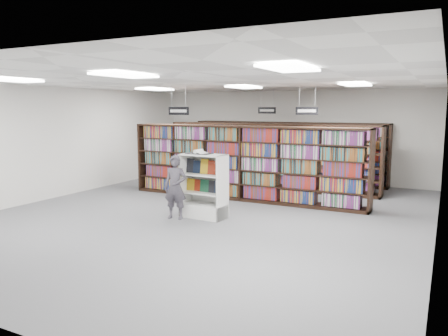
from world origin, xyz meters
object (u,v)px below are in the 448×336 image
at_px(open_book, 199,152).
at_px(shopper, 175,187).
at_px(bookshelf_row_near, 244,163).
at_px(endcap_display, 204,196).

relative_size(open_book, shopper, 0.40).
height_order(bookshelf_row_near, shopper, bookshelf_row_near).
relative_size(endcap_display, shopper, 1.01).
bearing_deg(bookshelf_row_near, endcap_display, -89.64).
bearing_deg(open_book, bookshelf_row_near, 89.79).
bearing_deg(bookshelf_row_near, open_book, -92.83).
xyz_separation_m(endcap_display, open_book, (-0.13, -0.03, 1.05)).
xyz_separation_m(endcap_display, shopper, (-0.53, -0.44, 0.25)).
bearing_deg(open_book, shopper, -131.61).
height_order(bookshelf_row_near, open_book, bookshelf_row_near).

